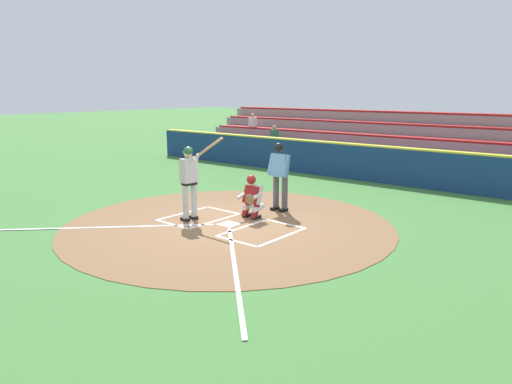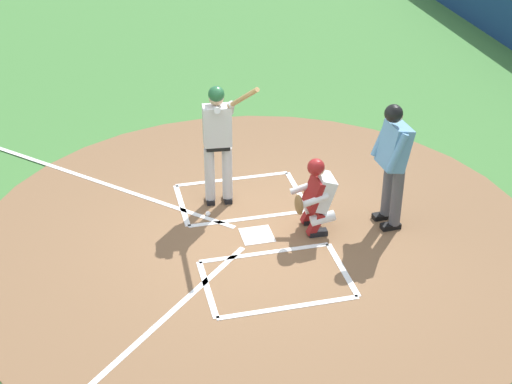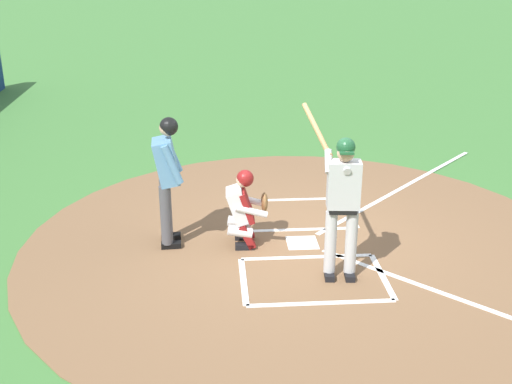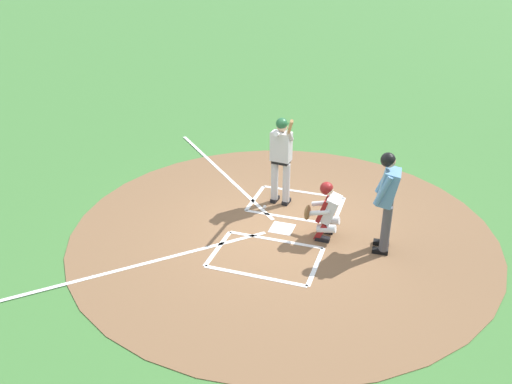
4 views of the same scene
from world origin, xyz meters
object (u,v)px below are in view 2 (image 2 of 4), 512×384
at_px(batter, 218,137).
at_px(baseball, 208,214).
at_px(catcher, 316,194).
at_px(plate_umpire, 393,157).

xyz_separation_m(batter, baseball, (-0.31, 0.24, -1.06)).
relative_size(batter, baseball, 28.76).
relative_size(catcher, baseball, 15.27).
distance_m(plate_umpire, baseball, 2.78).
bearing_deg(catcher, baseball, 62.47).
relative_size(catcher, plate_umpire, 0.61).
height_order(batter, baseball, batter).
relative_size(batter, catcher, 1.88).
xyz_separation_m(batter, plate_umpire, (-1.13, -2.21, -0.02)).
height_order(batter, catcher, batter).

